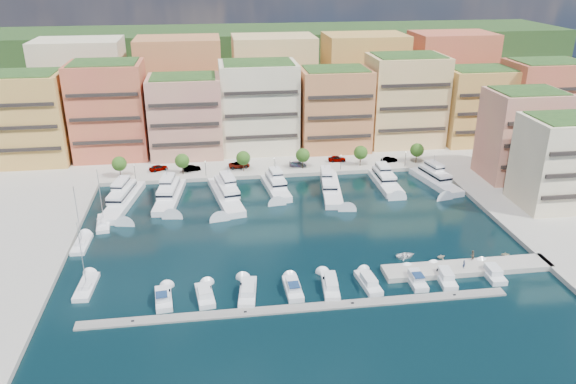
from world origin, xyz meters
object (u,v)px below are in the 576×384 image
(yacht_5, at_px, (385,180))
(tender_0, at_px, (406,255))
(tree_1, at_px, (182,161))
(cruiser_1, at_px, (164,298))
(tree_2, at_px, (243,158))
(car_3, at_px, (298,164))
(sailboat_0, at_px, (86,288))
(yacht_6, at_px, (435,179))
(lamppost_0, at_px, (135,169))
(lamppost_2, at_px, (274,163))
(sailboat_1, at_px, (82,245))
(cruiser_6, at_px, (368,283))
(car_1, at_px, (192,168))
(cruiser_7, at_px, (415,279))
(cruiser_4, at_px, (293,289))
(tree_0, at_px, (119,164))
(tender_3, at_px, (505,254))
(lamppost_1, at_px, (205,166))
(car_4, at_px, (337,159))
(car_5, at_px, (389,160))
(sailboat_2, at_px, (104,224))
(tree_3, at_px, (303,155))
(yacht_1, at_px, (170,195))
(yacht_0, at_px, (123,198))
(lamppost_4, at_px, (406,157))
(cruiser_2, at_px, (205,295))
(cruiser_3, at_px, (248,292))
(cruiser_8, at_px, (444,277))
(car_0, at_px, (158,168))
(car_2, at_px, (239,165))
(cruiser_9, at_px, (492,273))
(lamppost_3, at_px, (341,160))
(tree_5, at_px, (417,150))
(tender_1, at_px, (441,256))
(tree_4, at_px, (361,153))
(yacht_2, at_px, (226,193))

(yacht_5, xyz_separation_m, tender_0, (-7.15, -36.98, -0.81))
(tree_1, bearing_deg, cruiser_1, -91.46)
(tree_2, bearing_deg, car_3, 6.29)
(sailboat_0, bearing_deg, yacht_6, 26.34)
(lamppost_0, bearing_deg, lamppost_2, 0.00)
(lamppost_2, distance_m, sailboat_1, 54.69)
(cruiser_6, bearing_deg, car_1, 117.86)
(cruiser_7, distance_m, car_3, 60.94)
(cruiser_4, bearing_deg, tree_0, 122.28)
(yacht_5, distance_m, sailboat_1, 74.31)
(tender_3, distance_m, car_3, 62.38)
(lamppost_1, height_order, tender_0, lamppost_1)
(car_4, height_order, car_5, car_4)
(lamppost_0, bearing_deg, sailboat_2, -100.22)
(cruiser_4, xyz_separation_m, cruiser_7, (22.20, 0.00, 0.00))
(tree_3, bearing_deg, yacht_1, -158.44)
(yacht_0, bearing_deg, tree_2, 26.60)
(lamppost_4, relative_size, yacht_1, 0.21)
(cruiser_2, relative_size, tender_0, 1.98)
(cruiser_1, relative_size, cruiser_7, 1.01)
(car_5, bearing_deg, cruiser_3, 129.53)
(tree_2, relative_size, cruiser_8, 0.68)
(car_1, bearing_deg, cruiser_7, -154.67)
(yacht_6, distance_m, car_0, 72.82)
(cruiser_1, bearing_deg, yacht_5, 40.98)
(tree_2, height_order, car_4, tree_2)
(tender_3, bearing_deg, car_2, 51.53)
(yacht_5, distance_m, cruiser_8, 45.99)
(tree_1, bearing_deg, car_4, 5.69)
(cruiser_1, distance_m, car_1, 60.49)
(tender_0, relative_size, car_3, 0.80)
(car_2, bearing_deg, tree_2, -168.63)
(cruiser_3, relative_size, tender_3, 5.59)
(cruiser_6, distance_m, cruiser_7, 8.65)
(car_0, distance_m, car_5, 63.33)
(yacht_1, bearing_deg, cruiser_9, -36.35)
(cruiser_1, relative_size, cruiser_6, 0.92)
(lamppost_3, xyz_separation_m, tender_0, (2.21, -46.87, -3.43))
(tree_1, bearing_deg, tender_3, -38.99)
(cruiser_4, xyz_separation_m, car_2, (-5.67, 61.12, 1.23))
(lamppost_3, bearing_deg, yacht_6, -25.63)
(tree_2, distance_m, tree_5, 48.00)
(lamppost_1, distance_m, yacht_5, 46.49)
(tree_1, xyz_separation_m, tender_1, (50.84, -50.60, -4.29))
(tree_4, height_order, cruiser_2, tree_4)
(cruiser_1, xyz_separation_m, cruiser_8, (49.92, 0.01, -0.02))
(lamppost_1, height_order, cruiser_6, lamppost_1)
(cruiser_7, xyz_separation_m, sailboat_1, (-62.02, 22.35, -0.25))
(lamppost_2, xyz_separation_m, tender_1, (26.84, -48.30, -3.37))
(yacht_2, bearing_deg, sailboat_1, -145.07)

